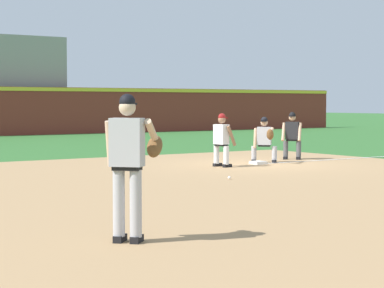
{
  "coord_description": "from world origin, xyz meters",
  "views": [
    {
      "loc": [
        -13.47,
        -16.41,
        1.75
      ],
      "look_at": [
        -6.25,
        -5.83,
        1.04
      ],
      "focal_mm": 70.0,
      "sensor_mm": 36.0,
      "label": 1
    }
  ],
  "objects_px": {
    "baserunner": "(222,138)",
    "first_base_bag": "(258,163)",
    "umpire": "(292,134)",
    "pitcher": "(129,158)",
    "baseball": "(229,178)",
    "first_baseman": "(265,138)"
  },
  "relations": [
    {
      "from": "baseball",
      "to": "first_base_bag",
      "type": "bearing_deg",
      "value": 41.89
    },
    {
      "from": "baseball",
      "to": "first_baseman",
      "type": "distance_m",
      "value": 4.92
    },
    {
      "from": "umpire",
      "to": "baseball",
      "type": "bearing_deg",
      "value": -144.75
    },
    {
      "from": "baserunner",
      "to": "umpire",
      "type": "distance_m",
      "value": 3.51
    },
    {
      "from": "baseball",
      "to": "umpire",
      "type": "relative_size",
      "value": 0.05
    },
    {
      "from": "first_baseman",
      "to": "umpire",
      "type": "distance_m",
      "value": 1.6
    },
    {
      "from": "umpire",
      "to": "baserunner",
      "type": "bearing_deg",
      "value": -164.61
    },
    {
      "from": "first_base_bag",
      "to": "first_baseman",
      "type": "bearing_deg",
      "value": 32.06
    },
    {
      "from": "baserunner",
      "to": "first_base_bag",
      "type": "bearing_deg",
      "value": 5.2
    },
    {
      "from": "first_base_bag",
      "to": "umpire",
      "type": "distance_m",
      "value": 2.28
    },
    {
      "from": "umpire",
      "to": "pitcher",
      "type": "bearing_deg",
      "value": -140.07
    },
    {
      "from": "first_base_bag",
      "to": "baserunner",
      "type": "distance_m",
      "value": 1.58
    },
    {
      "from": "baseball",
      "to": "pitcher",
      "type": "relative_size",
      "value": 0.04
    },
    {
      "from": "baseball",
      "to": "baserunner",
      "type": "relative_size",
      "value": 0.05
    },
    {
      "from": "first_base_bag",
      "to": "baseball",
      "type": "height_order",
      "value": "first_base_bag"
    },
    {
      "from": "baseball",
      "to": "first_baseman",
      "type": "bearing_deg",
      "value": 40.75
    },
    {
      "from": "first_base_bag",
      "to": "pitcher",
      "type": "distance_m",
      "value": 12.21
    },
    {
      "from": "baseball",
      "to": "baserunner",
      "type": "xyz_separation_m",
      "value": [
        1.83,
        2.75,
        0.76
      ]
    },
    {
      "from": "first_baseman",
      "to": "umpire",
      "type": "xyz_separation_m",
      "value": [
        1.52,
        0.5,
        0.06
      ]
    },
    {
      "from": "first_base_bag",
      "to": "pitcher",
      "type": "bearing_deg",
      "value": -136.93
    },
    {
      "from": "pitcher",
      "to": "first_baseman",
      "type": "bearing_deg",
      "value": 42.59
    },
    {
      "from": "baserunner",
      "to": "umpire",
      "type": "height_order",
      "value": "same"
    }
  ]
}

